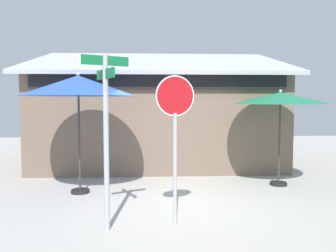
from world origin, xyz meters
name	(u,v)px	position (x,y,z in m)	size (l,w,h in m)	color
ground_plane	(174,205)	(0.00, 0.00, -0.05)	(28.00, 28.00, 0.10)	#ADA8A0
cafe_building	(158,117)	(-0.24, 4.70, 1.67)	(8.47, 4.79, 4.16)	#705B4C
street_sign_post	(106,125)	(-1.26, -1.53, 1.83)	(0.81, 0.75, 3.00)	#A8AAB2
stop_sign	(175,122)	(-0.07, -1.26, 1.85)	(0.70, 0.21, 2.68)	#A8AAB2
patio_umbrella_royal_blue_left	(78,86)	(-2.22, 0.95, 2.57)	(2.70, 2.70, 2.90)	black
patio_umbrella_forest_green_center	(280,99)	(2.87, 1.45, 2.28)	(2.47, 2.47, 2.52)	black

